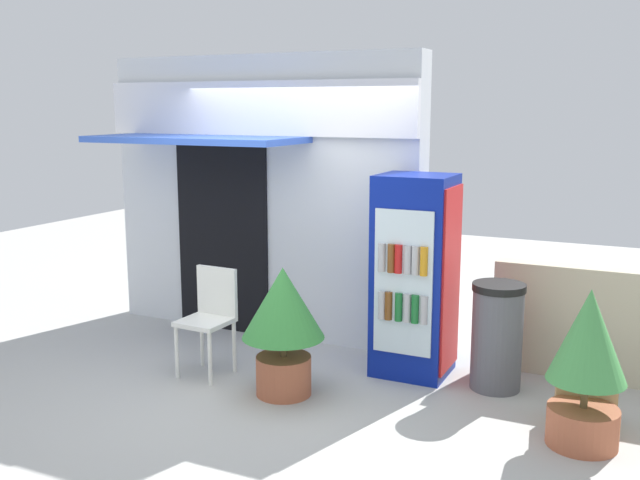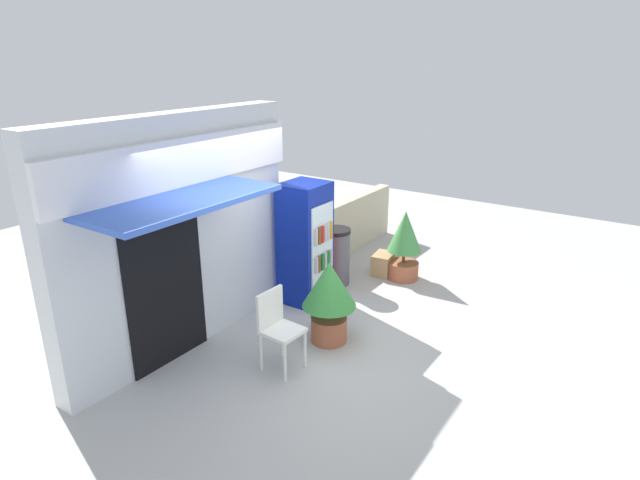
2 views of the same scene
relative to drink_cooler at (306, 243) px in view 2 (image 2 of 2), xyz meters
name	(u,v)px [view 2 (image 2 of 2)]	position (x,y,z in m)	size (l,w,h in m)	color
ground	(310,357)	(-1.25, -0.95, -0.88)	(16.00, 16.00, 0.00)	#B2B2AD
storefront_building	(180,232)	(-1.82, 0.49, 0.59)	(3.39, 1.19, 2.83)	silver
drink_cooler	(306,243)	(0.00, 0.00, 0.00)	(0.65, 0.63, 1.76)	navy
plastic_chair	(277,324)	(-1.61, -0.76, -0.33)	(0.43, 0.43, 0.93)	white
potted_plant_near_shop	(329,294)	(-0.80, -0.92, -0.23)	(0.67, 0.67, 1.06)	#AD5B3D
potted_plant_curbside	(404,242)	(1.51, -0.83, -0.25)	(0.54, 0.54, 1.12)	#AD5B3D
trash_bin	(336,256)	(0.74, -0.05, -0.43)	(0.44, 0.44, 0.90)	#595960
stone_boundary_wall	(347,227)	(1.99, 0.53, -0.39)	(2.80, 0.20, 0.98)	beige
cardboard_box	(383,264)	(1.49, -0.48, -0.70)	(0.42, 0.29, 0.35)	tan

